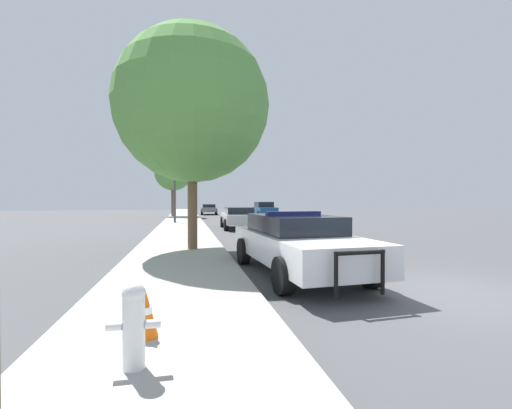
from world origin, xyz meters
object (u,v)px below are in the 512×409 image
Objects in this scene: police_car at (297,242)px; car_background_oncoming at (264,209)px; fire_hydrant at (134,323)px; car_background_distant at (209,209)px; traffic_cone at (145,312)px; tree_sidewalk_far at (173,172)px; tree_sidewalk_near at (192,106)px; traffic_light at (196,176)px; car_background_midblock at (238,217)px.

car_background_oncoming reaches higher than police_car.
car_background_distant reaches higher than fire_hydrant.
fire_hydrant is at bearing 74.92° from car_background_oncoming.
fire_hydrant is 1.42× the size of traffic_cone.
fire_hydrant is 31.97m from tree_sidewalk_far.
traffic_light is at bearing 87.85° from tree_sidewalk_near.
tree_sidewalk_far reaches higher than fire_hydrant.
fire_hydrant is (-3.09, -4.32, -0.18)m from police_car.
tree_sidewalk_near is (-0.50, -13.43, 1.43)m from traffic_light.
traffic_cone is (-3.19, -36.50, -0.25)m from car_background_distant.
police_car is at bearing -83.82° from traffic_light.
car_background_midblock is at bearing 70.32° from car_background_oncoming.
tree_sidewalk_near is 12.33× the size of traffic_cone.
police_car is 25.32m from car_background_oncoming.
traffic_cone is (-3.08, -3.55, -0.34)m from police_car.
tree_sidewalk_far is at bearing 108.02° from car_background_midblock.
police_car is 5.32m from fire_hydrant.
traffic_light reaches higher than car_background_midblock.
car_background_oncoming is at bearing 71.49° from car_background_midblock.
tree_sidewalk_far is at bearing -121.64° from car_background_distant.
police_car is 32.95m from car_background_distant.
tree_sidewalk_near is at bearing -62.07° from police_car.
traffic_cone is at bearing -93.32° from traffic_light.
fire_hydrant is 9.25m from tree_sidewalk_near.
tree_sidewalk_near reaches higher than car_background_midblock.
car_background_distant is at bearing 82.81° from traffic_light.
traffic_cone is (0.71, -30.95, -4.08)m from tree_sidewalk_far.
car_background_midblock is at bearing 77.96° from fire_hydrant.
car_background_midblock is at bearing -61.67° from traffic_light.
car_background_oncoming is 7.27× the size of traffic_cone.
police_car is 17.57m from traffic_light.
traffic_light reaches higher than fire_hydrant.
car_background_distant is (3.20, 37.27, 0.09)m from fire_hydrant.
traffic_cone is (-8.02, -28.38, -0.38)m from car_background_oncoming.
car_background_oncoming is 29.49m from traffic_cone.
police_car is 0.72× the size of tree_sidewalk_near.
police_car is 4.71m from traffic_cone.
police_car is at bearing -58.18° from tree_sidewalk_near.
car_background_midblock is at bearing -96.35° from police_car.
car_background_oncoming reaches higher than car_background_midblock.
fire_hydrant is at bearing -93.24° from traffic_light.
tree_sidewalk_far is 23.62m from tree_sidewalk_near.
traffic_light reaches higher than traffic_cone.
traffic_cone is (0.02, 0.77, -0.15)m from fire_hydrant.
traffic_cone is at bearing -88.68° from tree_sidewalk_far.
fire_hydrant is 0.12× the size of tree_sidewalk_near.
police_car is at bearing 54.38° from fire_hydrant.
police_car reaches higher than car_background_midblock.
traffic_cone is at bearing -95.45° from tree_sidewalk_near.
car_background_midblock is 0.97× the size of car_background_oncoming.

